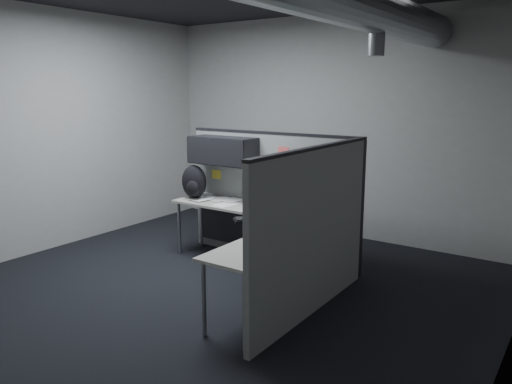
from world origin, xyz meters
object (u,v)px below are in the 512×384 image
Objects in this scene: monitor at (317,194)px; phone at (275,238)px; backpack at (194,182)px; keyboard at (256,219)px; desk at (260,225)px.

phone is (0.14, -1.08, -0.22)m from monitor.
phone is at bearing -42.84° from backpack.
monitor is 1.30× the size of keyboard.
monitor is 2.03× the size of phone.
monitor is 1.11m from phone.
keyboard is at bearing 124.80° from phone.
backpack is at bearing -163.70° from monitor.
monitor reaches higher than backpack.
keyboard is 1.42m from backpack.
keyboard is at bearing -115.95° from monitor.
desk is 0.29m from keyboard.
keyboard is 1.56× the size of phone.
desk is 0.74m from monitor.
desk is at bearing -137.08° from monitor.
desk is 7.59× the size of phone.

